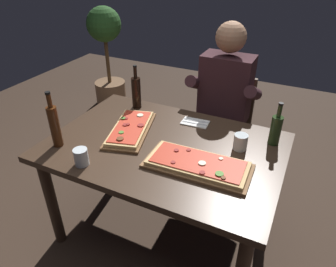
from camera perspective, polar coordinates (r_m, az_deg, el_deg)
The scene contains 13 objects.
ground_plane at distance 2.37m, azimuth -0.55°, elevation -17.14°, with size 6.40×6.40×0.00m, color #38281E.
dining_table at distance 1.93m, azimuth -0.65°, elevation -4.38°, with size 1.40×0.96×0.74m.
pizza_rectangular_front at distance 1.69m, azimuth 5.50°, elevation -5.68°, with size 0.59×0.28×0.05m.
pizza_rectangular_left at distance 2.01m, azimuth -6.93°, elevation 0.89°, with size 0.36×0.54×0.05m.
wine_bottle_dark at distance 1.94m, azimuth 19.24°, elevation 0.77°, with size 0.07×0.07×0.27m.
oil_bottle_amber at distance 2.28m, azimuth -5.86°, elevation 7.64°, with size 0.07×0.07×0.32m.
vinegar_bottle_green at distance 1.92m, azimuth -20.17°, elevation 1.49°, with size 0.06×0.06×0.35m.
tumbler_near_camera at distance 1.86m, azimuth 13.19°, elevation -1.67°, with size 0.08×0.08×0.10m.
tumbler_far_side at distance 1.76m, azimuth -15.68°, elevation -4.35°, with size 0.08×0.08×0.10m.
napkin_cutlery_set at distance 2.11m, azimuth 5.01°, elevation 2.03°, with size 0.19×0.12×0.01m.
diner_chair at distance 2.66m, azimuth 10.33°, elevation 1.89°, with size 0.44×0.44×0.87m.
seated_diner at distance 2.44m, azimuth 10.07°, elevation 5.88°, with size 0.53×0.41×1.33m.
potted_plant_corner at distance 3.92m, azimuth -11.21°, elevation 14.30°, with size 0.40×0.40×1.20m.
Camera 1 is at (0.70, -1.40, 1.77)m, focal length 33.09 mm.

